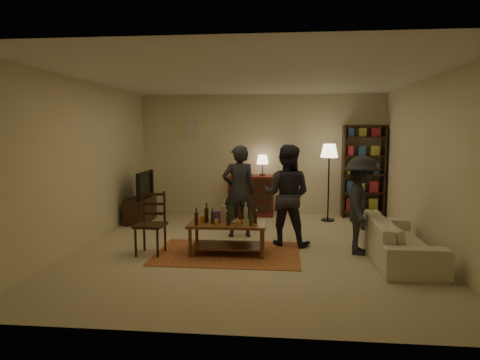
# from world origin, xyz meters

# --- Properties ---
(floor) EXTENTS (6.00, 6.00, 0.00)m
(floor) POSITION_xyz_m (0.00, 0.00, 0.00)
(floor) COLOR #C6B793
(floor) RESTS_ON ground
(room_shell) EXTENTS (6.00, 6.00, 6.00)m
(room_shell) POSITION_xyz_m (-0.65, 2.98, 1.81)
(room_shell) COLOR beige
(room_shell) RESTS_ON ground
(rug) EXTENTS (2.20, 1.50, 0.01)m
(rug) POSITION_xyz_m (-0.33, -0.36, 0.01)
(rug) COLOR maroon
(rug) RESTS_ON ground
(coffee_table) EXTENTS (1.19, 0.66, 0.82)m
(coffee_table) POSITION_xyz_m (-0.34, -0.36, 0.42)
(coffee_table) COLOR brown
(coffee_table) RESTS_ON ground
(dining_chair) EXTENTS (0.45, 0.45, 0.98)m
(dining_chair) POSITION_xyz_m (-1.49, -0.45, 0.51)
(dining_chair) COLOR #321E10
(dining_chair) RESTS_ON ground
(tv_stand) EXTENTS (0.40, 1.00, 1.06)m
(tv_stand) POSITION_xyz_m (-2.44, 1.80, 0.38)
(tv_stand) COLOR #321E10
(tv_stand) RESTS_ON ground
(dresser) EXTENTS (1.00, 0.50, 1.36)m
(dresser) POSITION_xyz_m (-0.19, 2.71, 0.48)
(dresser) COLOR maroon
(dresser) RESTS_ON ground
(bookshelf) EXTENTS (0.90, 0.34, 2.02)m
(bookshelf) POSITION_xyz_m (2.25, 2.78, 1.03)
(bookshelf) COLOR #321E10
(bookshelf) RESTS_ON ground
(floor_lamp) EXTENTS (0.36, 0.36, 1.62)m
(floor_lamp) POSITION_xyz_m (1.46, 2.30, 1.37)
(floor_lamp) COLOR black
(floor_lamp) RESTS_ON ground
(sofa) EXTENTS (0.81, 2.08, 0.61)m
(sofa) POSITION_xyz_m (2.20, -0.40, 0.30)
(sofa) COLOR beige
(sofa) RESTS_ON ground
(person_left) EXTENTS (0.67, 0.52, 1.64)m
(person_left) POSITION_xyz_m (-0.27, 0.76, 0.82)
(person_left) COLOR #23232A
(person_left) RESTS_ON ground
(person_right) EXTENTS (0.93, 0.80, 1.66)m
(person_right) POSITION_xyz_m (0.57, 0.28, 0.83)
(person_right) COLOR #26252C
(person_right) RESTS_ON ground
(person_by_sofa) EXTENTS (0.72, 1.06, 1.51)m
(person_by_sofa) POSITION_xyz_m (1.70, -0.14, 0.75)
(person_by_sofa) COLOR #23242A
(person_by_sofa) RESTS_ON ground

